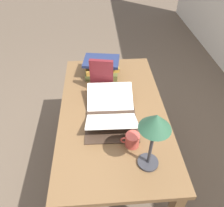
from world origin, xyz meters
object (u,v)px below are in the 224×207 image
object	(u,v)px
open_book	(111,111)
reading_lamp	(155,127)
book_standing_upright	(102,76)
coffee_mug	(132,140)
book_stack_tall	(102,68)

from	to	relation	value
open_book	reading_lamp	xyz separation A→B (m)	(0.42, 0.19, 0.28)
book_standing_upright	open_book	bearing A→B (deg)	21.36
reading_lamp	coffee_mug	distance (m)	0.31
open_book	book_standing_upright	world-z (taller)	book_standing_upright
reading_lamp	coffee_mug	world-z (taller)	reading_lamp
book_standing_upright	reading_lamp	size ratio (longest dim) A/B	0.69
book_standing_upright	reading_lamp	world-z (taller)	reading_lamp
book_stack_tall	coffee_mug	xyz separation A→B (m)	(0.78, 0.16, -0.03)
book_stack_tall	book_standing_upright	distance (m)	0.23
open_book	coffee_mug	world-z (taller)	open_book
open_book	book_standing_upright	bearing A→B (deg)	-168.09
reading_lamp	book_standing_upright	bearing A→B (deg)	-161.02
book_stack_tall	book_standing_upright	world-z (taller)	book_standing_upright
book_stack_tall	coffee_mug	size ratio (longest dim) A/B	2.75
book_standing_upright	coffee_mug	distance (m)	0.59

